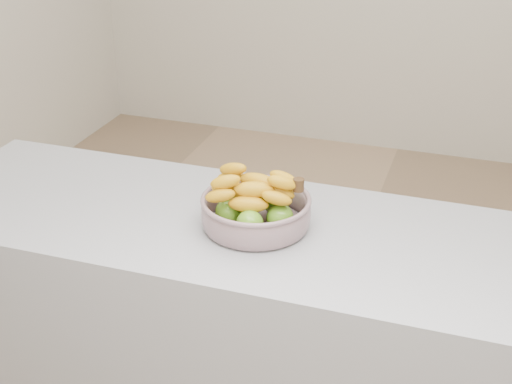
# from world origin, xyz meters

# --- Properties ---
(ground) EXTENTS (4.00, 4.00, 0.00)m
(ground) POSITION_xyz_m (0.00, 0.00, 0.00)
(ground) COLOR #9D7F60
(ground) RESTS_ON ground
(counter) EXTENTS (2.00, 0.60, 0.90)m
(counter) POSITION_xyz_m (0.00, -0.74, 0.45)
(counter) COLOR #93949B
(counter) RESTS_ON ground
(fruit_bowl) EXTENTS (0.29, 0.29, 0.15)m
(fruit_bowl) POSITION_xyz_m (-0.04, -0.74, 0.95)
(fruit_bowl) COLOR #8B9BA6
(fruit_bowl) RESTS_ON counter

